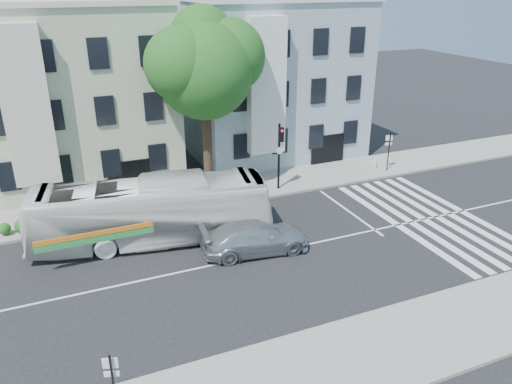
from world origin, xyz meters
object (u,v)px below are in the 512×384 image
bus (152,211)px  traffic_signal (280,149)px  near_sign_pole (113,380)px  fire_hydrant (375,163)px  sedan (255,237)px

bus → traffic_signal: bearing=-58.9°
near_sign_pole → bus: bearing=90.7°
bus → fire_hydrant: bus is taller
bus → sedan: (4.34, -3.02, -0.89)m
sedan → fire_hydrant: sedan is taller
near_sign_pole → sedan: bearing=63.8°
traffic_signal → fire_hydrant: size_ratio=6.43×
bus → traffic_signal: 9.41m
traffic_signal → bus: bearing=-154.7°
near_sign_pole → traffic_signal: bearing=68.1°
sedan → fire_hydrant: size_ratio=7.81×
fire_hydrant → near_sign_pole: near_sign_pole is taller
bus → sedan: bearing=-115.0°
bus → near_sign_pole: bearing=172.1°
sedan → fire_hydrant: (12.23, 7.31, -0.27)m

